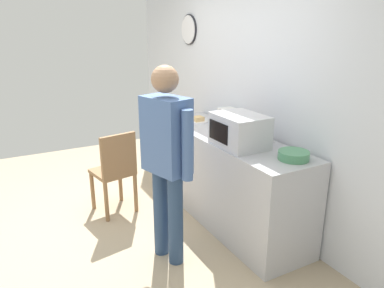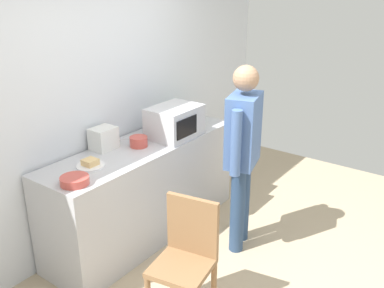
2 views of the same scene
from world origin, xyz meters
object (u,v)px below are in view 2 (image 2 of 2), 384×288
object	(u,v)px
cereal_bowl	(191,116)
wooden_chair	(186,255)
sandwich_plate	(90,164)
salad_bowl	(75,180)
fork_utensil	(123,139)
mixing_bowl	(139,142)
spoon_utensil	(154,129)
microwave	(175,122)
person_standing	(243,146)
toaster	(104,138)

from	to	relation	value
cereal_bowl	wooden_chair	size ratio (longest dim) A/B	0.28
sandwich_plate	salad_bowl	xyz separation A→B (m)	(-0.29, -0.15, 0.01)
cereal_bowl	fork_utensil	bearing A→B (deg)	170.36
cereal_bowl	fork_utensil	xyz separation A→B (m)	(-0.88, 0.15, -0.03)
fork_utensil	mixing_bowl	bearing A→B (deg)	-98.13
salad_bowl	wooden_chair	distance (m)	1.00
spoon_utensil	salad_bowl	bearing A→B (deg)	-165.35
sandwich_plate	fork_utensil	bearing A→B (deg)	20.76
microwave	cereal_bowl	xyz separation A→B (m)	(0.51, 0.19, -0.11)
sandwich_plate	cereal_bowl	distance (m)	1.49
person_standing	wooden_chair	distance (m)	1.15
microwave	fork_utensil	size ratio (longest dim) A/B	2.94
salad_bowl	toaster	distance (m)	0.72
mixing_bowl	toaster	xyz separation A→B (m)	(-0.23, 0.21, 0.05)
salad_bowl	person_standing	world-z (taller)	person_standing
person_standing	toaster	bearing A→B (deg)	121.56
cereal_bowl	person_standing	distance (m)	1.06
microwave	spoon_utensil	xyz separation A→B (m)	(0.03, 0.30, -0.15)
microwave	cereal_bowl	world-z (taller)	microwave
toaster	wooden_chair	bearing A→B (deg)	-107.27
salad_bowl	person_standing	bearing A→B (deg)	-29.06
fork_utensil	salad_bowl	bearing A→B (deg)	-156.88
microwave	toaster	xyz separation A→B (m)	(-0.63, 0.31, -0.05)
cereal_bowl	fork_utensil	distance (m)	0.90
sandwich_plate	fork_utensil	size ratio (longest dim) A/B	1.36
salad_bowl	mixing_bowl	size ratio (longest dim) A/B	1.34
sandwich_plate	cereal_bowl	world-z (taller)	cereal_bowl
salad_bowl	toaster	size ratio (longest dim) A/B	0.99
cereal_bowl	microwave	bearing A→B (deg)	-159.63
wooden_chair	mixing_bowl	bearing A→B (deg)	58.80
cereal_bowl	spoon_utensil	distance (m)	0.50
sandwich_plate	person_standing	bearing A→B (deg)	-40.94
mixing_bowl	wooden_chair	xyz separation A→B (m)	(-0.61, -1.00, -0.46)
cereal_bowl	wooden_chair	world-z (taller)	cereal_bowl
salad_bowl	cereal_bowl	size ratio (longest dim) A/B	0.84
person_standing	mixing_bowl	bearing A→B (deg)	116.43
salad_bowl	spoon_utensil	world-z (taller)	salad_bowl
fork_utensil	person_standing	size ratio (longest dim) A/B	0.10
spoon_utensil	person_standing	size ratio (longest dim) A/B	0.10
mixing_bowl	spoon_utensil	size ratio (longest dim) A/B	0.96
microwave	salad_bowl	size ratio (longest dim) A/B	2.29
salad_bowl	wooden_chair	size ratio (longest dim) A/B	0.23
microwave	salad_bowl	distance (m)	1.26
mixing_bowl	sandwich_plate	bearing A→B (deg)	179.03
person_standing	wooden_chair	bearing A→B (deg)	-171.58
toaster	spoon_utensil	bearing A→B (deg)	-1.38
cereal_bowl	mixing_bowl	distance (m)	0.92
toaster	person_standing	xyz separation A→B (m)	(0.65, -1.06, -0.03)
salad_bowl	fork_utensil	size ratio (longest dim) A/B	1.29
microwave	person_standing	distance (m)	0.75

